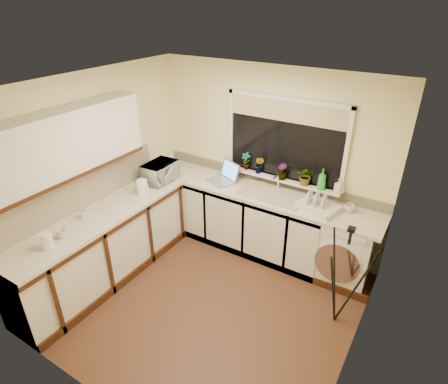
{
  "coord_description": "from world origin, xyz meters",
  "views": [
    {
      "loc": [
        1.88,
        -2.68,
        3.17
      ],
      "look_at": [
        -0.12,
        0.55,
        1.15
      ],
      "focal_mm": 29.95,
      "sensor_mm": 36.0,
      "label": 1
    }
  ],
  "objects_px": {
    "washing_machine": "(345,248)",
    "kettle": "(142,187)",
    "steel_jar": "(83,214)",
    "plant_b": "(259,165)",
    "plant_d": "(306,176)",
    "plant_c": "(282,172)",
    "microwave": "(160,172)",
    "plant_a": "(246,161)",
    "dish_rack": "(317,207)",
    "soap_bottle_clear": "(339,186)",
    "cup_back": "(349,208)",
    "tripod": "(343,277)",
    "cup_left": "(62,234)",
    "soap_bottle_green": "(322,179)",
    "laptop": "(225,176)",
    "glass_jug": "(47,241)"
  },
  "relations": [
    {
      "from": "plant_b",
      "to": "laptop",
      "type": "bearing_deg",
      "value": -158.25
    },
    {
      "from": "cup_left",
      "to": "plant_b",
      "type": "bearing_deg",
      "value": 62.33
    },
    {
      "from": "plant_c",
      "to": "soap_bottle_clear",
      "type": "xyz_separation_m",
      "value": [
        0.74,
        0.01,
        -0.01
      ]
    },
    {
      "from": "washing_machine",
      "to": "plant_a",
      "type": "xyz_separation_m",
      "value": [
        -1.51,
        0.21,
        0.73
      ]
    },
    {
      "from": "washing_machine",
      "to": "plant_a",
      "type": "bearing_deg",
      "value": 170.26
    },
    {
      "from": "steel_jar",
      "to": "washing_machine",
      "type": "bearing_deg",
      "value": 32.6
    },
    {
      "from": "dish_rack",
      "to": "cup_back",
      "type": "bearing_deg",
      "value": 38.04
    },
    {
      "from": "dish_rack",
      "to": "microwave",
      "type": "relative_size",
      "value": 0.95
    },
    {
      "from": "kettle",
      "to": "tripod",
      "type": "distance_m",
      "value": 2.62
    },
    {
      "from": "microwave",
      "to": "soap_bottle_clear",
      "type": "relative_size",
      "value": 2.49
    },
    {
      "from": "kettle",
      "to": "steel_jar",
      "type": "relative_size",
      "value": 1.84
    },
    {
      "from": "kettle",
      "to": "plant_d",
      "type": "height_order",
      "value": "plant_d"
    },
    {
      "from": "washing_machine",
      "to": "tripod",
      "type": "xyz_separation_m",
      "value": [
        0.16,
        -0.74,
        0.16
      ]
    },
    {
      "from": "washing_machine",
      "to": "kettle",
      "type": "relative_size",
      "value": 4.75
    },
    {
      "from": "washing_machine",
      "to": "plant_c",
      "type": "relative_size",
      "value": 4.11
    },
    {
      "from": "tripod",
      "to": "glass_jug",
      "type": "height_order",
      "value": "tripod"
    },
    {
      "from": "laptop",
      "to": "plant_a",
      "type": "relative_size",
      "value": 1.87
    },
    {
      "from": "washing_machine",
      "to": "cup_left",
      "type": "relative_size",
      "value": 8.59
    },
    {
      "from": "microwave",
      "to": "plant_a",
      "type": "distance_m",
      "value": 1.18
    },
    {
      "from": "laptop",
      "to": "microwave",
      "type": "bearing_deg",
      "value": -123.95
    },
    {
      "from": "washing_machine",
      "to": "plant_a",
      "type": "relative_size",
      "value": 3.63
    },
    {
      "from": "plant_b",
      "to": "plant_c",
      "type": "relative_size",
      "value": 1.11
    },
    {
      "from": "laptop",
      "to": "soap_bottle_clear",
      "type": "height_order",
      "value": "soap_bottle_clear"
    },
    {
      "from": "glass_jug",
      "to": "cup_left",
      "type": "distance_m",
      "value": 0.19
    },
    {
      "from": "tripod",
      "to": "microwave",
      "type": "bearing_deg",
      "value": 159.36
    },
    {
      "from": "steel_jar",
      "to": "kettle",
      "type": "bearing_deg",
      "value": 78.02
    },
    {
      "from": "cup_back",
      "to": "steel_jar",
      "type": "bearing_deg",
      "value": -145.65
    },
    {
      "from": "glass_jug",
      "to": "soap_bottle_clear",
      "type": "height_order",
      "value": "soap_bottle_clear"
    },
    {
      "from": "microwave",
      "to": "plant_c",
      "type": "xyz_separation_m",
      "value": [
        1.51,
        0.63,
        0.13
      ]
    },
    {
      "from": "washing_machine",
      "to": "steel_jar",
      "type": "height_order",
      "value": "steel_jar"
    },
    {
      "from": "plant_c",
      "to": "cup_left",
      "type": "height_order",
      "value": "plant_c"
    },
    {
      "from": "plant_d",
      "to": "soap_bottle_clear",
      "type": "distance_m",
      "value": 0.42
    },
    {
      "from": "plant_a",
      "to": "cup_left",
      "type": "xyz_separation_m",
      "value": [
        -0.96,
        -2.25,
        -0.22
      ]
    },
    {
      "from": "soap_bottle_green",
      "to": "soap_bottle_clear",
      "type": "relative_size",
      "value": 1.4
    },
    {
      "from": "glass_jug",
      "to": "soap_bottle_green",
      "type": "xyz_separation_m",
      "value": [
        2.0,
        2.4,
        0.2
      ]
    },
    {
      "from": "laptop",
      "to": "soap_bottle_green",
      "type": "distance_m",
      "value": 1.32
    },
    {
      "from": "kettle",
      "to": "microwave",
      "type": "xyz_separation_m",
      "value": [
        -0.05,
        0.42,
        0.04
      ]
    },
    {
      "from": "tripod",
      "to": "glass_jug",
      "type": "bearing_deg",
      "value": -164.54
    },
    {
      "from": "washing_machine",
      "to": "plant_d",
      "type": "bearing_deg",
      "value": 161.59
    },
    {
      "from": "plant_b",
      "to": "plant_d",
      "type": "height_order",
      "value": "plant_d"
    },
    {
      "from": "plant_c",
      "to": "cup_back",
      "type": "relative_size",
      "value": 1.81
    },
    {
      "from": "steel_jar",
      "to": "plant_a",
      "type": "distance_m",
      "value": 2.17
    },
    {
      "from": "plant_b",
      "to": "plant_c",
      "type": "bearing_deg",
      "value": -2.13
    },
    {
      "from": "plant_a",
      "to": "plant_b",
      "type": "height_order",
      "value": "plant_a"
    },
    {
      "from": "dish_rack",
      "to": "steel_jar",
      "type": "bearing_deg",
      "value": -131.05
    },
    {
      "from": "plant_c",
      "to": "steel_jar",
      "type": "bearing_deg",
      "value": -131.56
    },
    {
      "from": "glass_jug",
      "to": "cup_left",
      "type": "xyz_separation_m",
      "value": [
        -0.03,
        0.19,
        -0.04
      ]
    },
    {
      "from": "laptop",
      "to": "soap_bottle_green",
      "type": "xyz_separation_m",
      "value": [
        1.29,
        0.16,
        0.21
      ]
    },
    {
      "from": "dish_rack",
      "to": "soap_bottle_clear",
      "type": "relative_size",
      "value": 2.37
    },
    {
      "from": "glass_jug",
      "to": "cup_left",
      "type": "relative_size",
      "value": 1.64
    }
  ]
}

